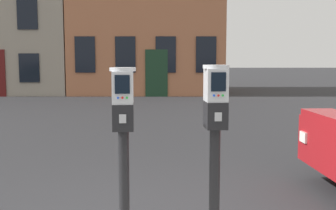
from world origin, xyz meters
TOP-DOWN VIEW (x-y plane):
  - parking_meter_near_kerb at (-0.10, -0.29)m, footprint 0.23×0.26m
  - parking_meter_twin_adjacent at (0.66, -0.29)m, footprint 0.23×0.26m

SIDE VIEW (x-z plane):
  - parking_meter_near_kerb at x=-0.10m, z-range 0.42..1.87m
  - parking_meter_twin_adjacent at x=0.66m, z-range 0.42..1.90m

